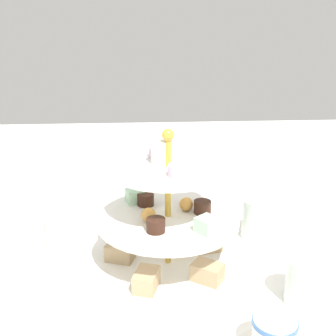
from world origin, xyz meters
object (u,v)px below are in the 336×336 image
(water_glass_short_left, at_px, (307,282))
(water_glass_mid_back, at_px, (257,219))
(tiered_serving_stand, at_px, (168,230))
(water_glass_tall_right, at_px, (27,256))
(butter_knife_left, at_px, (118,207))

(water_glass_short_left, relative_size, water_glass_mid_back, 0.90)
(tiered_serving_stand, bearing_deg, water_glass_short_left, -119.30)
(water_glass_mid_back, bearing_deg, tiered_serving_stand, 117.99)
(water_glass_tall_right, distance_m, butter_knife_left, 0.34)
(water_glass_tall_right, relative_size, water_glass_short_left, 1.57)
(butter_knife_left, height_order, water_glass_mid_back, water_glass_mid_back)
(water_glass_short_left, bearing_deg, tiered_serving_stand, 60.70)
(water_glass_tall_right, xyz_separation_m, butter_knife_left, (0.31, -0.13, -0.06))
(water_glass_tall_right, distance_m, water_glass_mid_back, 0.44)
(butter_knife_left, relative_size, water_glass_mid_back, 2.09)
(tiered_serving_stand, relative_size, water_glass_tall_right, 2.56)
(water_glass_tall_right, distance_m, water_glass_short_left, 0.44)
(tiered_serving_stand, distance_m, water_glass_tall_right, 0.23)
(water_glass_tall_right, bearing_deg, tiered_serving_stand, -78.92)
(water_glass_short_left, bearing_deg, water_glass_mid_back, 4.98)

